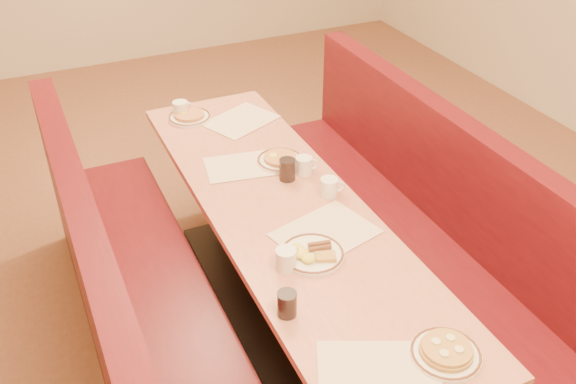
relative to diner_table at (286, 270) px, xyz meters
name	(u,v)px	position (x,y,z in m)	size (l,w,h in m)	color
ground	(286,324)	(0.00, 0.00, -0.37)	(8.00, 8.00, 0.00)	#9E6647
diner_table	(286,270)	(0.00, 0.00, 0.00)	(0.70, 2.50, 0.75)	black
booth_left	(140,315)	(-0.73, 0.00, -0.01)	(0.55, 2.50, 1.05)	#4C3326
booth_right	(411,235)	(0.73, 0.00, -0.01)	(0.55, 2.50, 1.05)	#4C3326
placemat_near_left	(379,376)	(-0.12, -1.03, 0.38)	(0.41, 0.31, 0.00)	#EFE6BB
placemat_near_right	(325,233)	(0.07, -0.25, 0.38)	(0.41, 0.31, 0.00)	#EFE6BB
placemat_far_left	(240,166)	(-0.07, 0.42, 0.38)	(0.34, 0.26, 0.00)	#EFE6BB
placemat_far_right	(241,120)	(0.12, 0.90, 0.38)	(0.38, 0.29, 0.00)	#EFE6BB
pancake_plate	(446,352)	(0.14, -1.05, 0.39)	(0.25, 0.25, 0.06)	white
eggs_plate	(311,254)	(-0.05, -0.37, 0.39)	(0.27, 0.27, 0.05)	white
extra_plate_mid	(280,160)	(0.14, 0.38, 0.39)	(0.24, 0.24, 0.05)	white
extra_plate_far	(189,116)	(-0.14, 1.04, 0.39)	(0.25, 0.25, 0.05)	white
coffee_mug_a	(330,187)	(0.23, 0.01, 0.42)	(0.12, 0.08, 0.09)	white
coffee_mug_b	(287,258)	(-0.17, -0.39, 0.42)	(0.12, 0.09, 0.09)	white
coffee_mug_c	(305,165)	(0.21, 0.24, 0.42)	(0.12, 0.08, 0.09)	white
coffee_mug_d	(181,109)	(-0.17, 1.10, 0.42)	(0.12, 0.09, 0.09)	white
soda_tumbler_near	(287,304)	(-0.28, -0.64, 0.43)	(0.07, 0.07, 0.10)	black
soda_tumbler_mid	(287,170)	(0.11, 0.22, 0.43)	(0.08, 0.08, 0.11)	black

